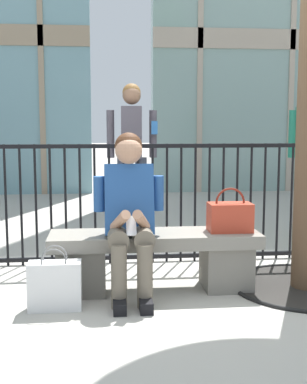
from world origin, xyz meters
name	(u,v)px	position (x,y,z in m)	size (l,w,h in m)	color
ground_plane	(155,290)	(0.00, 0.00, 0.00)	(60.00, 60.00, 0.00)	#B2ADA3
stone_bench	(155,256)	(0.00, 0.00, 0.27)	(1.60, 0.44, 0.45)	gray
seated_person_with_phone	(130,210)	(-0.20, -0.13, 0.65)	(0.52, 0.66, 1.21)	#6B6051
handbag_on_bench	(230,216)	(0.58, -0.01, 0.57)	(0.33, 0.20, 0.34)	#B23823
shopping_bag	(55,285)	(-0.73, -0.35, 0.17)	(0.36, 0.16, 0.44)	white
bystander_further_back	(132,148)	(-0.06, 1.90, 1.00)	(0.55, 0.40, 1.71)	#383D4C
plaza_railing	(145,203)	(0.00, 0.82, 0.55)	(9.88, 0.04, 1.09)	black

